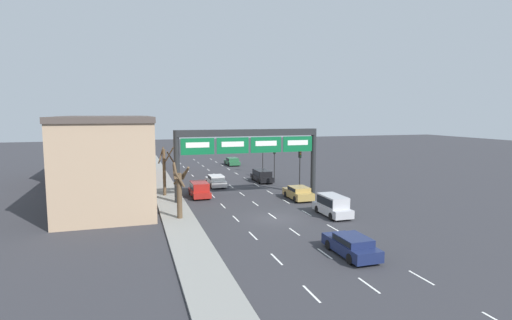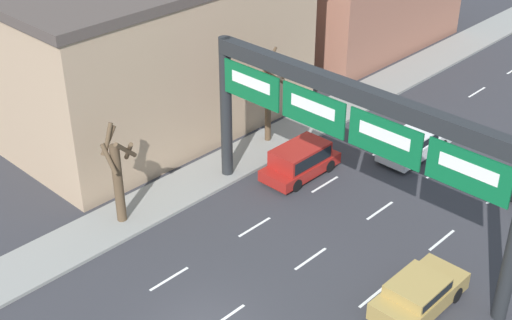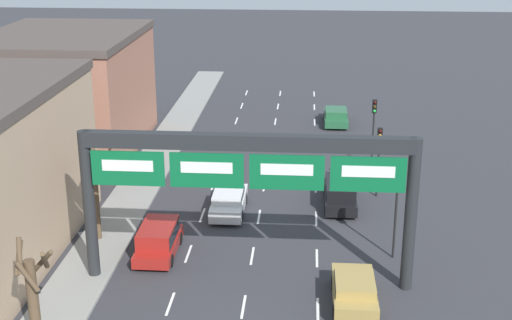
% 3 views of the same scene
% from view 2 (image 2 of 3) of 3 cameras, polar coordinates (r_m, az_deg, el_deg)
% --- Properties ---
extents(sidewalk_left, '(2.80, 110.00, 0.15)m').
position_cam_2_polar(sidewalk_left, '(32.23, -13.74, -6.22)').
color(sidewalk_left, gray).
rests_on(sidewalk_left, ground_plane).
extents(lane_dashes, '(6.72, 67.00, 0.01)m').
position_cam_2_polar(lane_dashes, '(35.58, 12.21, -2.34)').
color(lane_dashes, white).
rests_on(lane_dashes, ground_plane).
extents(sign_gantry, '(15.37, 0.70, 7.33)m').
position_cam_2_polar(sign_gantry, '(28.96, 7.66, 2.84)').
color(sign_gantry, '#232628').
rests_on(sign_gantry, ground_plane).
extents(building_near, '(8.19, 16.80, 8.69)m').
position_cam_2_polar(building_near, '(39.15, -7.66, 8.38)').
color(building_near, tan).
rests_on(building_near, ground_plane).
extents(suv_red, '(1.89, 4.24, 1.64)m').
position_cam_2_polar(suv_red, '(35.56, 3.56, 0.05)').
color(suv_red, maroon).
rests_on(suv_red, ground_plane).
extents(car_white, '(1.87, 4.57, 1.40)m').
position_cam_2_polar(car_white, '(38.24, 12.55, 1.37)').
color(car_white, silver).
rests_on(car_white, ground_plane).
extents(car_gold, '(1.93, 4.23, 1.38)m').
position_cam_2_polar(car_gold, '(28.27, 12.90, -10.33)').
color(car_gold, '#A88947').
rests_on(car_gold, ground_plane).
extents(tree_bare_closest, '(1.39, 1.41, 4.76)m').
position_cam_2_polar(tree_bare_closest, '(31.70, -11.00, -1.08)').
color(tree_bare_closest, brown).
rests_on(tree_bare_closest, sidewalk_left).
extents(tree_bare_second, '(1.83, 2.26, 5.23)m').
position_cam_2_polar(tree_bare_second, '(37.58, 1.08, 5.46)').
color(tree_bare_second, brown).
rests_on(tree_bare_second, sidewalk_left).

